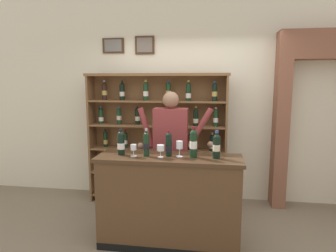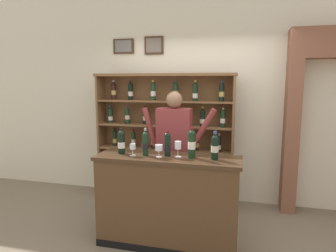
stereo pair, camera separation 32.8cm
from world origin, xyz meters
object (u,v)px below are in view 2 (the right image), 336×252
tasting_bottle_grappa (192,143)px  wine_glass_spare (133,147)px  tasting_bottle_bianco (215,147)px  tasting_counter (168,201)px  wine_shelf (164,135)px  tasting_bottle_super_tuscan (168,144)px  wine_glass_center (159,148)px  tasting_bottle_rosso (145,143)px  shopkeeper (174,142)px  wine_glass_right (178,146)px  tasting_bottle_riserva (121,142)px

tasting_bottle_grappa → wine_glass_spare: (-0.64, -0.07, -0.07)m
tasting_bottle_grappa → tasting_bottle_bianco: tasting_bottle_grappa is taller
tasting_counter → wine_shelf: bearing=106.5°
tasting_bottle_super_tuscan → wine_glass_center: size_ratio=2.10×
tasting_bottle_bianco → wine_glass_center: tasting_bottle_bianco is taller
tasting_bottle_bianco → tasting_bottle_rosso: bearing=-178.7°
wine_shelf → tasting_bottle_grappa: (0.61, -1.17, 0.15)m
tasting_counter → tasting_bottle_super_tuscan: (-0.01, 0.02, 0.64)m
tasting_bottle_bianco → wine_glass_center: bearing=-175.4°
tasting_bottle_bianco → wine_glass_spare: size_ratio=2.25×
tasting_counter → wine_glass_center: (-0.08, -0.05, 0.61)m
tasting_bottle_rosso → shopkeeper: bearing=72.6°
tasting_bottle_bianco → wine_glass_spare: (-0.89, -0.06, -0.05)m
tasting_counter → tasting_bottle_grappa: size_ratio=4.75×
tasting_bottle_rosso → tasting_bottle_grappa: 0.51m
wine_shelf → wine_glass_spare: size_ratio=15.62×
wine_glass_spare → wine_glass_right: bearing=6.6°
tasting_bottle_grappa → wine_glass_right: bearing=-175.7°
wine_shelf → tasting_bottle_rosso: 1.21m
tasting_counter → tasting_bottle_super_tuscan: size_ratio=5.53×
tasting_bottle_rosso → wine_glass_center: bearing=-10.6°
tasting_bottle_rosso → tasting_bottle_bianco: tasting_bottle_rosso is taller
tasting_bottle_riserva → tasting_bottle_rosso: tasting_bottle_rosso is taller
shopkeeper → wine_glass_center: (-0.03, -0.63, 0.06)m
tasting_counter → wine_glass_spare: 0.72m
tasting_counter → tasting_bottle_rosso: bearing=-175.0°
tasting_bottle_grappa → shopkeeper: bearing=119.4°
wine_glass_spare → tasting_bottle_grappa: bearing=6.1°
tasting_counter → wine_glass_right: (0.11, -0.00, 0.64)m
shopkeeper → tasting_bottle_grappa: (0.32, -0.57, 0.12)m
tasting_counter → wine_glass_right: bearing=-1.9°
tasting_bottle_riserva → shopkeeper: bearing=50.0°
tasting_counter → shopkeeper: shopkeeper is taller
tasting_bottle_super_tuscan → tasting_bottle_grappa: (0.27, -0.01, 0.03)m
shopkeeper → tasting_bottle_bianco: 0.82m
tasting_bottle_riserva → tasting_bottle_bianco: size_ratio=0.97×
tasting_counter → wine_glass_spare: wine_glass_spare is taller
tasting_bottle_super_tuscan → wine_glass_spare: 0.38m
tasting_counter → wine_glass_center: 0.62m
tasting_bottle_bianco → tasting_counter: bearing=179.5°
tasting_bottle_super_tuscan → wine_glass_spare: size_ratio=2.15×
shopkeeper → tasting_bottle_rosso: 0.64m
wine_glass_center → wine_glass_right: bearing=13.6°
tasting_bottle_bianco → wine_glass_spare: bearing=-176.4°
tasting_counter → tasting_bottle_riserva: size_ratio=5.45×
tasting_counter → shopkeeper: 0.80m
tasting_counter → tasting_bottle_grappa: 0.72m
tasting_bottle_rosso → wine_glass_center: (0.16, -0.03, -0.04)m
wine_shelf → wine_glass_right: bearing=-68.6°
tasting_bottle_bianco → wine_glass_spare: tasting_bottle_bianco is taller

